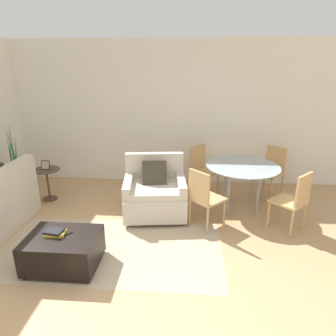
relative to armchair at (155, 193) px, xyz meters
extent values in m
plane|color=tan|center=(0.08, -2.02, -0.36)|extent=(20.00, 20.00, 0.00)
cube|color=white|center=(0.08, 1.52, 1.02)|extent=(12.00, 0.06, 2.75)
cube|color=tan|center=(-0.46, -1.02, -0.36)|extent=(2.90, 1.49, 0.00)
cube|color=brown|center=(-0.46, -1.47, -0.35)|extent=(2.84, 0.05, 0.00)
cube|color=brown|center=(-0.46, -1.17, -0.35)|extent=(2.84, 0.05, 0.00)
cube|color=brown|center=(-0.46, -0.87, -0.35)|extent=(2.84, 0.05, 0.00)
cube|color=brown|center=(-0.46, -0.57, -0.35)|extent=(2.84, 0.05, 0.00)
cube|color=beige|center=(-2.42, 0.03, 0.21)|extent=(0.85, 0.12, 0.26)
cube|color=beige|center=(0.01, -0.05, -0.12)|extent=(1.04, 0.96, 0.36)
cube|color=beige|center=(0.01, -0.08, 0.11)|extent=(0.79, 0.81, 0.10)
cube|color=beige|center=(-0.04, 0.31, 0.32)|extent=(0.95, 0.24, 0.51)
cube|color=beige|center=(-0.40, -0.10, 0.16)|extent=(0.22, 0.79, 0.20)
cube|color=beige|center=(0.41, 0.00, 0.16)|extent=(0.22, 0.79, 0.20)
cylinder|color=brown|center=(-0.34, -0.44, -0.33)|extent=(0.05, 0.05, 0.06)
cylinder|color=brown|center=(0.44, -0.34, -0.33)|extent=(0.05, 0.05, 0.06)
cylinder|color=brown|center=(-0.43, 0.25, -0.33)|extent=(0.05, 0.05, 0.06)
cylinder|color=brown|center=(0.35, 0.34, -0.33)|extent=(0.05, 0.05, 0.06)
cube|color=#383328|center=(-0.01, 0.06, 0.33)|extent=(0.40, 0.26, 0.39)
cube|color=black|center=(-0.93, -1.39, -0.14)|extent=(0.82, 0.64, 0.36)
cylinder|color=black|center=(-1.29, -1.66, -0.34)|extent=(0.04, 0.04, 0.04)
cylinder|color=black|center=(-0.56, -1.66, -0.34)|extent=(0.04, 0.04, 0.04)
cylinder|color=black|center=(-1.29, -1.12, -0.34)|extent=(0.04, 0.04, 0.04)
cylinder|color=black|center=(-0.56, -1.12, -0.34)|extent=(0.04, 0.04, 0.04)
cube|color=gold|center=(-1.01, -1.37, 0.06)|extent=(0.24, 0.16, 0.03)
cube|color=black|center=(-1.02, -1.37, 0.09)|extent=(0.22, 0.18, 0.03)
cube|color=black|center=(-0.89, -1.35, 0.05)|extent=(0.13, 0.14, 0.01)
cylinder|color=maroon|center=(-2.53, 0.47, -0.19)|extent=(0.40, 0.40, 0.33)
cylinder|color=black|center=(-2.53, 0.47, -0.04)|extent=(0.36, 0.36, 0.02)
cone|color=#387A42|center=(-2.49, 0.46, 0.32)|extent=(0.06, 0.15, 0.70)
cone|color=#387A42|center=(-2.51, 0.50, 0.38)|extent=(0.15, 0.09, 0.81)
cone|color=#387A42|center=(-2.56, 0.51, 0.49)|extent=(0.08, 0.07, 1.04)
cone|color=#387A42|center=(-2.58, 0.47, 0.48)|extent=(0.05, 0.21, 1.01)
cone|color=#387A42|center=(-2.56, 0.42, 0.41)|extent=(0.09, 0.08, 0.88)
cone|color=#387A42|center=(-2.49, 0.42, 0.48)|extent=(0.15, 0.11, 1.02)
cylinder|color=#4C3828|center=(-1.95, 0.40, 0.20)|extent=(0.46, 0.46, 0.02)
cylinder|color=#4C3828|center=(-1.95, 0.40, -0.07)|extent=(0.04, 0.04, 0.53)
cylinder|color=#4C3828|center=(-1.95, 0.40, -0.35)|extent=(0.26, 0.26, 0.02)
cube|color=black|center=(-1.95, 0.40, 0.29)|extent=(0.15, 0.04, 0.16)
cube|color=#B2A893|center=(-1.95, 0.40, 0.29)|extent=(0.13, 0.03, 0.13)
cube|color=black|center=(-1.95, 0.43, 0.25)|extent=(0.02, 0.03, 0.08)
cylinder|color=#99A8AD|center=(1.39, 0.28, 0.40)|extent=(1.17, 1.17, 0.01)
cylinder|color=#99999E|center=(1.16, 0.05, 0.02)|extent=(0.04, 0.04, 0.75)
cylinder|color=#99999E|center=(1.61, 0.05, 0.02)|extent=(0.04, 0.04, 0.75)
cylinder|color=#99999E|center=(1.16, 0.51, 0.02)|extent=(0.04, 0.04, 0.75)
cylinder|color=#99999E|center=(1.61, 0.51, 0.02)|extent=(0.04, 0.04, 0.75)
cube|color=tan|center=(0.81, -0.30, 0.08)|extent=(0.59, 0.59, 0.03)
cube|color=tan|center=(0.68, -0.43, 0.32)|extent=(0.29, 0.29, 0.45)
cylinder|color=tan|center=(1.07, -0.30, -0.15)|extent=(0.03, 0.03, 0.42)
cylinder|color=tan|center=(0.81, -0.04, -0.15)|extent=(0.03, 0.03, 0.42)
cylinder|color=tan|center=(0.81, -0.55, -0.15)|extent=(0.03, 0.03, 0.42)
cylinder|color=tan|center=(0.56, -0.30, -0.15)|extent=(0.03, 0.03, 0.42)
cube|color=tan|center=(1.96, -0.30, 0.08)|extent=(0.59, 0.59, 0.03)
cube|color=tan|center=(2.10, -0.43, 0.32)|extent=(0.29, 0.29, 0.45)
cylinder|color=tan|center=(1.96, -0.04, -0.15)|extent=(0.03, 0.03, 0.42)
cylinder|color=tan|center=(1.71, -0.30, -0.15)|extent=(0.03, 0.03, 0.42)
cylinder|color=tan|center=(2.22, -0.30, -0.15)|extent=(0.03, 0.03, 0.42)
cylinder|color=tan|center=(1.96, -0.55, -0.15)|extent=(0.03, 0.03, 0.42)
cube|color=tan|center=(0.81, 0.85, 0.08)|extent=(0.59, 0.59, 0.03)
cube|color=tan|center=(0.68, 0.99, 0.32)|extent=(0.29, 0.29, 0.45)
cylinder|color=tan|center=(0.81, 0.60, -0.15)|extent=(0.03, 0.03, 0.42)
cylinder|color=tan|center=(1.07, 0.85, -0.15)|extent=(0.03, 0.03, 0.42)
cylinder|color=tan|center=(0.56, 0.85, -0.15)|extent=(0.03, 0.03, 0.42)
cylinder|color=tan|center=(0.81, 1.11, -0.15)|extent=(0.03, 0.03, 0.42)
cube|color=tan|center=(1.96, 0.85, 0.08)|extent=(0.59, 0.59, 0.03)
cube|color=tan|center=(2.10, 0.99, 0.32)|extent=(0.29, 0.29, 0.45)
cylinder|color=tan|center=(1.71, 0.85, -0.15)|extent=(0.03, 0.03, 0.42)
cylinder|color=tan|center=(1.96, 0.60, -0.15)|extent=(0.03, 0.03, 0.42)
cylinder|color=tan|center=(1.96, 1.11, -0.15)|extent=(0.03, 0.03, 0.42)
cylinder|color=tan|center=(2.22, 0.85, -0.15)|extent=(0.03, 0.03, 0.42)
camera|label=1|loc=(0.54, -4.31, 1.94)|focal=32.00mm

